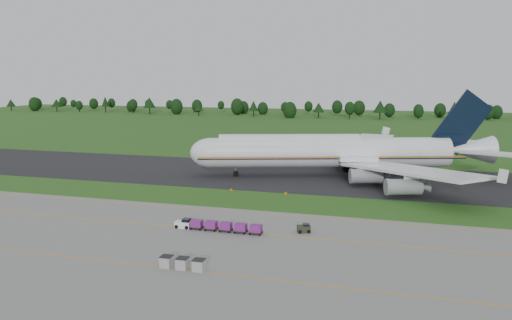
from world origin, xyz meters
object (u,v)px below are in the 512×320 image
(utility_cart, at_px, (304,229))
(uld_row, at_px, (182,263))
(edge_markers, at_px, (258,192))
(baggage_train, at_px, (217,226))
(aircraft, at_px, (336,151))

(utility_cart, height_order, uld_row, uld_row)
(edge_markers, bearing_deg, baggage_train, -88.44)
(baggage_train, relative_size, utility_cart, 6.32)
(baggage_train, bearing_deg, aircraft, 75.88)
(utility_cart, xyz_separation_m, edge_markers, (-15.25, 25.89, -0.36))
(utility_cart, bearing_deg, aircraft, 91.04)
(uld_row, xyz_separation_m, edge_markers, (-2.22, 46.37, -0.58))
(utility_cart, relative_size, edge_markers, 0.19)
(utility_cart, bearing_deg, uld_row, -122.44)
(utility_cart, relative_size, uld_row, 0.39)
(baggage_train, xyz_separation_m, uld_row, (1.43, -17.31, -0.06))
(utility_cart, bearing_deg, baggage_train, -167.59)
(aircraft, bearing_deg, uld_row, -99.66)
(aircraft, height_order, baggage_train, aircraft)
(uld_row, bearing_deg, utility_cart, 57.56)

